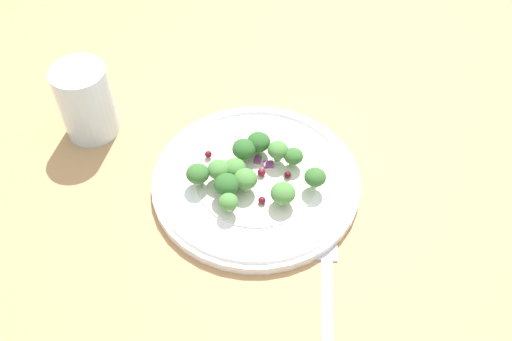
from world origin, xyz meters
TOP-DOWN VIEW (x-y plane):
  - ground_plane at (0.00, 0.00)cm, footprint 180.00×180.00cm
  - plate at (-1.86, 1.10)cm, footprint 25.42×25.42cm
  - dressing_pool at (-1.86, 1.10)cm, footprint 14.74×14.74cm
  - broccoli_floret_0 at (-0.16, 3.78)cm, footprint 2.91×2.91cm
  - broccoli_floret_1 at (-5.95, 2.75)cm, footprint 2.96×2.96cm
  - broccoli_floret_2 at (-4.36, 4.78)cm, footprint 2.68×2.68cm
  - broccoli_floret_3 at (1.72, -0.38)cm, footprint 2.55×2.55cm
  - broccoli_floret_4 at (-6.03, 6.66)cm, footprint 2.78×2.78cm
  - broccoli_floret_5 at (-4.10, 1.29)cm, footprint 2.82×2.82cm
  - broccoli_floret_6 at (0.10, -5.78)cm, footprint 2.60×2.60cm
  - broccoli_floret_7 at (-3.01, 3.40)cm, footprint 2.74×2.74cm
  - broccoli_floret_8 at (-3.78, -3.48)cm, footprint 2.92×2.92cm
  - broccoli_floret_9 at (1.91, 2.77)cm, footprint 2.89×2.89cm
  - broccoli_floret_10 at (-7.82, 1.44)cm, footprint 2.26×2.26cm
  - broccoli_floret_11 at (1.98, -2.00)cm, footprint 2.39×2.39cm
  - cranberry_0 at (-4.90, -1.35)cm, footprint 0.89×0.89cm
  - cranberry_1 at (-0.28, -2.26)cm, footprint 0.83×0.83cm
  - cranberry_2 at (-1.21, 0.70)cm, footprint 0.99×0.99cm
  - cranberry_3 at (-2.31, 1.87)cm, footprint 0.95×0.95cm
  - cranberry_4 at (-3.97, -3.71)cm, footprint 0.72×0.72cm
  - cranberry_5 at (-1.85, 7.86)cm, footprint 0.88×0.88cm
  - onion_bit_0 at (0.60, 2.22)cm, footprint 1.28×1.15cm
  - onion_bit_1 at (2.23, 5.89)cm, footprint 1.62×1.56cm
  - onion_bit_2 at (0.56, 0.68)cm, footprint 1.47×1.54cm
  - fork at (-11.84, -12.85)cm, footprint 17.71×9.26cm
  - water_glass at (-3.79, 24.75)cm, footprint 6.95×6.95cm

SIDE VIEW (x-z plane):
  - ground_plane at x=0.00cm, z-range -2.00..0.00cm
  - fork at x=-11.84cm, z-range 0.00..0.50cm
  - plate at x=-1.86cm, z-range 0.01..1.71cm
  - dressing_pool at x=-1.86cm, z-range 1.20..1.40cm
  - onion_bit_0 at x=0.60cm, z-range 1.29..1.76cm
  - onion_bit_2 at x=0.56cm, z-range 1.39..1.83cm
  - onion_bit_1 at x=2.23cm, z-range 1.56..1.92cm
  - cranberry_3 at x=-2.31cm, z-range 1.27..2.21cm
  - cranberry_0 at x=-4.90cm, z-range 1.37..2.27cm
  - cranberry_1 at x=-0.28cm, z-range 1.45..2.27cm
  - cranberry_2 at x=-1.21cm, z-range 1.39..2.39cm
  - cranberry_4 at x=-3.97cm, z-range 1.56..2.28cm
  - cranberry_5 at x=-1.85cm, z-range 1.58..2.47cm
  - broccoli_floret_7 at x=-3.01cm, z-range 1.59..4.36cm
  - broccoli_floret_11 at x=1.98cm, z-range 1.89..4.31cm
  - broccoli_floret_8 at x=-3.78cm, z-range 1.67..4.63cm
  - broccoli_floret_10 at x=-7.82cm, z-range 2.01..4.29cm
  - broccoli_floret_4 at x=-6.03cm, z-range 1.83..4.64cm
  - broccoli_floret_0 at x=-0.16cm, z-range 1.77..4.72cm
  - broccoli_floret_9 at x=1.91cm, z-range 1.79..4.72cm
  - broccoli_floret_5 at x=-4.10cm, z-range 1.87..4.73cm
  - broccoli_floret_2 at x=-4.36cm, z-range 1.98..4.70cm
  - broccoli_floret_6 at x=0.10cm, z-range 2.05..4.68cm
  - broccoli_floret_3 at x=1.72cm, z-range 2.11..4.69cm
  - broccoli_floret_1 at x=-5.95cm, z-range 1.93..4.93cm
  - water_glass at x=-3.79cm, z-range 0.00..10.05cm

